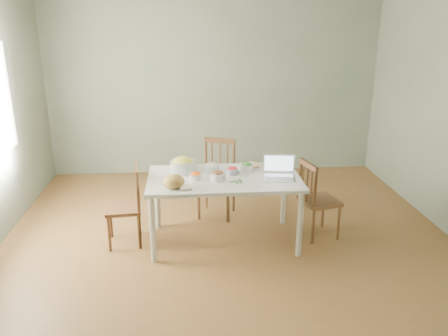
{
  "coord_description": "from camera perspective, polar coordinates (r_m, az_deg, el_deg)",
  "views": [
    {
      "loc": [
        -0.42,
        -4.37,
        2.38
      ],
      "look_at": [
        -0.05,
        0.1,
        0.85
      ],
      "focal_mm": 36.24,
      "sensor_mm": 36.0,
      "label": 1
    }
  ],
  "objects": [
    {
      "name": "wall_back",
      "position": [
        6.96,
        -1.26,
        10.27
      ],
      "size": [
        5.0,
        0.0,
        2.7
      ],
      "primitive_type": "cube",
      "color": "gray",
      "rests_on": "ground"
    },
    {
      "name": "flatbread",
      "position": [
        5.13,
        3.32,
        0.36
      ],
      "size": [
        0.25,
        0.25,
        0.02
      ],
      "primitive_type": "cylinder",
      "rotation": [
        0.0,
        0.0,
        0.26
      ],
      "color": "beige",
      "rests_on": "dining_table"
    },
    {
      "name": "bowl_squash",
      "position": [
        4.94,
        -5.21,
        0.46
      ],
      "size": [
        0.3,
        0.3,
        0.16
      ],
      "primitive_type": null,
      "rotation": [
        0.0,
        0.0,
        -0.08
      ],
      "color": "#D5C74B",
      "rests_on": "dining_table"
    },
    {
      "name": "bowl_redpep",
      "position": [
        4.85,
        1.06,
        -0.31
      ],
      "size": [
        0.17,
        0.17,
        0.08
      ],
      "primitive_type": null,
      "rotation": [
        0.0,
        0.0,
        0.25
      ],
      "color": "#AF1012",
      "rests_on": "dining_table"
    },
    {
      "name": "bowl_broccoli",
      "position": [
        4.96,
        2.85,
        0.17
      ],
      "size": [
        0.18,
        0.18,
        0.1
      ],
      "primitive_type": null,
      "rotation": [
        0.0,
        0.0,
        0.23
      ],
      "color": "#204F23",
      "rests_on": "dining_table"
    },
    {
      "name": "bowl_mushroom",
      "position": [
        4.66,
        -0.81,
        -0.99
      ],
      "size": [
        0.19,
        0.19,
        0.11
      ],
      "primitive_type": null,
      "rotation": [
        0.0,
        0.0,
        0.18
      ],
      "color": "#49321E",
      "rests_on": "dining_table"
    },
    {
      "name": "chair_far",
      "position": [
        5.52,
        -0.97,
        -1.45
      ],
      "size": [
        0.52,
        0.51,
        0.95
      ],
      "primitive_type": null,
      "rotation": [
        0.0,
        0.0,
        -0.31
      ],
      "color": "#452513",
      "rests_on": "floor"
    },
    {
      "name": "basil_bunch",
      "position": [
        4.64,
        1.46,
        -1.64
      ],
      "size": [
        0.17,
        0.17,
        0.02
      ],
      "primitive_type": null,
      "color": "#2B5F24",
      "rests_on": "dining_table"
    },
    {
      "name": "butter_stick",
      "position": [
        4.42,
        -4.78,
        -2.7
      ],
      "size": [
        0.12,
        0.05,
        0.03
      ],
      "primitive_type": "cube",
      "rotation": [
        0.0,
        0.0,
        0.17
      ],
      "color": "white",
      "rests_on": "dining_table"
    },
    {
      "name": "wall_front",
      "position": [
        2.18,
        7.13,
        -9.66
      ],
      "size": [
        5.0,
        0.0,
        2.7
      ],
      "primitive_type": "cube",
      "color": "gray",
      "rests_on": "ground"
    },
    {
      "name": "floor",
      "position": [
        5.0,
        0.68,
        -9.68
      ],
      "size": [
        5.0,
        5.0,
        0.0
      ],
      "primitive_type": "cube",
      "color": "brown",
      "rests_on": "ground"
    },
    {
      "name": "bowl_carrot",
      "position": [
        4.71,
        -3.59,
        -0.99
      ],
      "size": [
        0.14,
        0.14,
        0.08
      ],
      "primitive_type": null,
      "rotation": [
        0.0,
        0.0,
        -0.02
      ],
      "color": "#ED6700",
      "rests_on": "dining_table"
    },
    {
      "name": "bread_boule",
      "position": [
        4.49,
        -6.34,
        -1.68
      ],
      "size": [
        0.22,
        0.22,
        0.14
      ],
      "primitive_type": "ellipsoid",
      "rotation": [
        0.0,
        0.0,
        0.02
      ],
      "color": "#B28638",
      "rests_on": "dining_table"
    },
    {
      "name": "dining_table",
      "position": [
        4.92,
        0.0,
        -5.26
      ],
      "size": [
        1.61,
        0.9,
        0.75
      ],
      "primitive_type": null,
      "color": "white",
      "rests_on": "floor"
    },
    {
      "name": "bowl_onion",
      "position": [
        4.92,
        -1.65,
        0.06
      ],
      "size": [
        0.2,
        0.2,
        0.1
      ],
      "primitive_type": null,
      "rotation": [
        0.0,
        0.0,
        0.11
      ],
      "color": "white",
      "rests_on": "dining_table"
    },
    {
      "name": "chair_left",
      "position": [
        4.98,
        -12.61,
        -4.72
      ],
      "size": [
        0.4,
        0.42,
        0.87
      ],
      "primitive_type": null,
      "rotation": [
        0.0,
        0.0,
        -1.47
      ],
      "color": "#452513",
      "rests_on": "floor"
    },
    {
      "name": "chair_right",
      "position": [
        5.13,
        11.98,
        -3.84
      ],
      "size": [
        0.45,
        0.47,
        0.89
      ],
      "primitive_type": null,
      "rotation": [
        0.0,
        0.0,
        1.81
      ],
      "color": "#452513",
      "rests_on": "floor"
    },
    {
      "name": "laptop",
      "position": [
        4.72,
        6.99,
        -0.05
      ],
      "size": [
        0.38,
        0.35,
        0.23
      ],
      "primitive_type": null,
      "rotation": [
        0.0,
        0.0,
        -0.17
      ],
      "color": "silver",
      "rests_on": "dining_table"
    }
  ]
}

